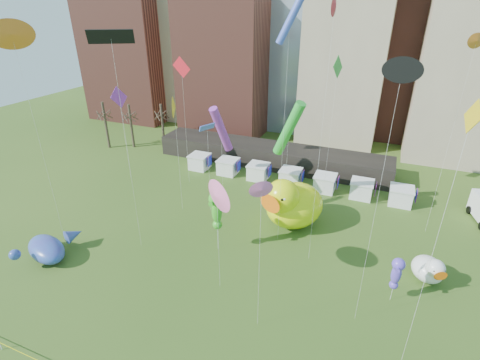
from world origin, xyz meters
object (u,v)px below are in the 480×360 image
at_px(big_duck, 292,203).
at_px(whale_inflatable, 48,248).
at_px(small_duck, 429,269).
at_px(seahorse_purple, 397,271).
at_px(seahorse_green, 216,208).

bearing_deg(big_duck, whale_inflatable, -120.57).
xyz_separation_m(big_duck, small_duck, (14.67, -4.35, -1.66)).
xyz_separation_m(big_duck, seahorse_purple, (11.55, -8.49, 0.27)).
height_order(big_duck, small_duck, big_duck).
bearing_deg(whale_inflatable, big_duck, 56.07).
distance_m(small_duck, seahorse_purple, 5.53).
relative_size(big_duck, whale_inflatable, 1.35).
distance_m(big_duck, small_duck, 15.39).
distance_m(small_duck, seahorse_green, 21.32).
bearing_deg(seahorse_green, seahorse_purple, -1.00).
relative_size(small_duck, whale_inflatable, 0.61).
bearing_deg(seahorse_green, big_duck, 53.46).
height_order(small_duck, seahorse_green, seahorse_green).
height_order(big_duck, seahorse_green, seahorse_green).
xyz_separation_m(seahorse_purple, whale_inflatable, (-33.36, -7.04, -2.17)).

